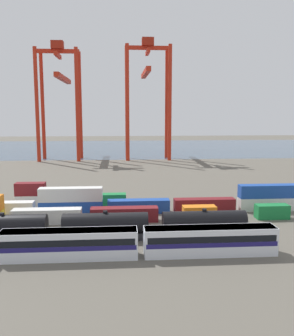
# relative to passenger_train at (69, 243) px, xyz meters

# --- Properties ---
(ground_plane) EXTENTS (420.00, 420.00, 0.00)m
(ground_plane) POSITION_rel_passenger_train_xyz_m (-2.35, 63.29, -2.14)
(ground_plane) COLOR #5B564C
(harbour_water) EXTENTS (400.00, 110.00, 0.01)m
(harbour_water) POSITION_rel_passenger_train_xyz_m (-2.35, 162.36, -2.14)
(harbour_water) COLOR #384C60
(harbour_water) RESTS_ON ground_plane
(passenger_train) EXTENTS (56.59, 3.14, 3.90)m
(passenger_train) POSITION_rel_passenger_train_xyz_m (0.00, 0.00, 0.00)
(passenger_train) COLOR silver
(passenger_train) RESTS_ON ground_plane
(freight_tank_row) EXTENTS (59.45, 3.09, 4.55)m
(freight_tank_row) POSITION_rel_passenger_train_xyz_m (-3.16, 7.31, 0.04)
(freight_tank_row) COLOR #232326
(freight_tank_row) RESTS_ON ground_plane
(shipping_container_4) EXTENTS (12.10, 2.44, 2.60)m
(shipping_container_4) POSITION_rel_passenger_train_xyz_m (-6.08, 16.78, -0.84)
(shipping_container_4) COLOR silver
(shipping_container_4) RESTS_ON ground_plane
(shipping_container_5) EXTENTS (12.10, 2.44, 2.60)m
(shipping_container_5) POSITION_rel_passenger_train_xyz_m (7.62, 16.78, -0.84)
(shipping_container_5) COLOR maroon
(shipping_container_5) RESTS_ON ground_plane
(shipping_container_6) EXTENTS (6.04, 2.44, 2.60)m
(shipping_container_6) POSITION_rel_passenger_train_xyz_m (21.32, 16.78, -0.84)
(shipping_container_6) COLOR orange
(shipping_container_6) RESTS_ON ground_plane
(shipping_container_7) EXTENTS (6.04, 2.44, 2.60)m
(shipping_container_7) POSITION_rel_passenger_train_xyz_m (35.02, 16.78, -0.84)
(shipping_container_7) COLOR #197538
(shipping_container_7) RESTS_ON ground_plane
(shipping_container_11) EXTENTS (12.10, 2.44, 2.60)m
(shipping_container_11) POSITION_rel_passenger_train_xyz_m (-15.69, 22.63, -0.84)
(shipping_container_11) COLOR silver
(shipping_container_11) RESTS_ON ground_plane
(shipping_container_12) EXTENTS (12.10, 2.44, 2.60)m
(shipping_container_12) POSITION_rel_passenger_train_xyz_m (-2.60, 22.63, -0.84)
(shipping_container_12) COLOR #1C4299
(shipping_container_12) RESTS_ON ground_plane
(shipping_container_13) EXTENTS (12.10, 2.44, 2.60)m
(shipping_container_13) POSITION_rel_passenger_train_xyz_m (-2.60, 22.63, 1.76)
(shipping_container_13) COLOR silver
(shipping_container_13) RESTS_ON shipping_container_12
(shipping_container_14) EXTENTS (12.10, 2.44, 2.60)m
(shipping_container_14) POSITION_rel_passenger_train_xyz_m (10.50, 22.63, -0.84)
(shipping_container_14) COLOR #1C4299
(shipping_container_14) RESTS_ON ground_plane
(shipping_container_15) EXTENTS (12.10, 2.44, 2.60)m
(shipping_container_15) POSITION_rel_passenger_train_xyz_m (23.60, 22.63, -0.84)
(shipping_container_15) COLOR maroon
(shipping_container_15) RESTS_ON ground_plane
(shipping_container_16) EXTENTS (12.10, 2.44, 2.60)m
(shipping_container_16) POSITION_rel_passenger_train_xyz_m (36.70, 22.63, -0.84)
(shipping_container_16) COLOR silver
(shipping_container_16) RESTS_ON ground_plane
(shipping_container_17) EXTENTS (12.10, 2.44, 2.60)m
(shipping_container_17) POSITION_rel_passenger_train_xyz_m (36.70, 22.63, 1.76)
(shipping_container_17) COLOR #1C4299
(shipping_container_17) RESTS_ON shipping_container_16
(shipping_container_22) EXTENTS (6.04, 2.44, 2.60)m
(shipping_container_22) POSITION_rel_passenger_train_xyz_m (-11.55, 28.48, -0.84)
(shipping_container_22) COLOR silver
(shipping_container_22) RESTS_ON ground_plane
(shipping_container_23) EXTENTS (6.04, 2.44, 2.60)m
(shipping_container_23) POSITION_rel_passenger_train_xyz_m (-11.55, 28.48, 1.76)
(shipping_container_23) COLOR maroon
(shipping_container_23) RESTS_ON shipping_container_22
(shipping_container_24) EXTENTS (12.10, 2.44, 2.60)m
(shipping_container_24) POSITION_rel_passenger_train_xyz_m (2.09, 28.48, -0.84)
(shipping_container_24) COLOR #197538
(shipping_container_24) RESTS_ON ground_plane
(gantry_crane_west) EXTENTS (17.40, 39.31, 48.17)m
(gantry_crane_west) POSITION_rel_passenger_train_xyz_m (-17.52, 112.43, 27.07)
(gantry_crane_west) COLOR red
(gantry_crane_west) RESTS_ON ground_plane
(gantry_crane_central) EXTENTS (18.87, 34.81, 49.93)m
(gantry_crane_central) POSITION_rel_passenger_train_xyz_m (19.02, 111.78, 28.15)
(gantry_crane_central) COLOR red
(gantry_crane_central) RESTS_ON ground_plane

